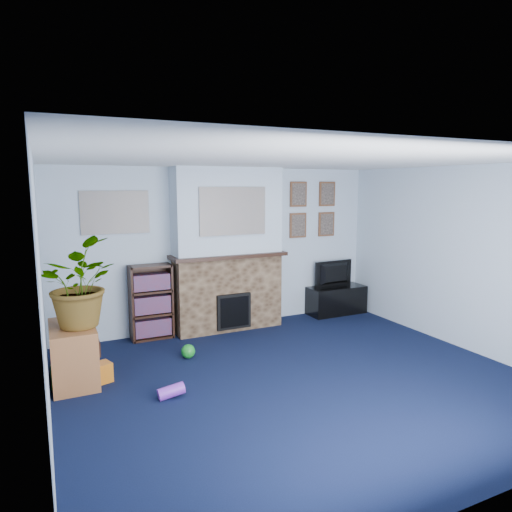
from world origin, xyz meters
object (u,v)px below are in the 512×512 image
television (336,274)px  bookshelf (151,304)px  tv_stand (336,300)px  sideboard (73,351)px

television → bookshelf: bearing=-4.8°
tv_stand → sideboard: (-4.19, -1.01, 0.12)m
television → tv_stand: bearing=86.3°
tv_stand → bookshelf: bookshelf is taller
tv_stand → sideboard: 4.31m
television → bookshelf: bookshelf is taller
television → sideboard: bearing=10.2°
television → bookshelf: (-3.09, 0.06, -0.18)m
bookshelf → television: bearing=-1.0°
bookshelf → sideboard: size_ratio=1.28×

